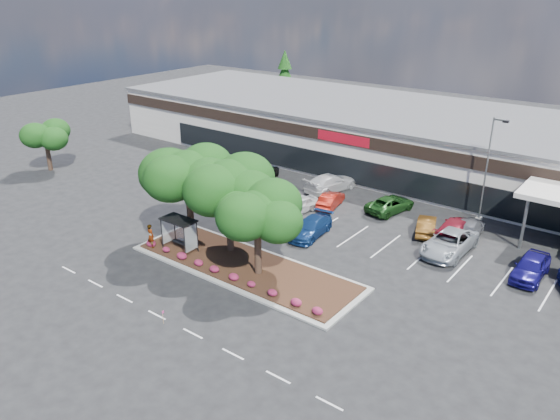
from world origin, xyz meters
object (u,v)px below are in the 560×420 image
Objects in this scene: light_pole at (486,178)px; survey_stake at (163,315)px; car_1 at (260,200)px; car_0 at (225,182)px.

light_pole is 9.81× the size of survey_stake.
car_1 reaches higher than survey_stake.
light_pole reaches higher than car_0.
light_pole is at bearing 7.22° from car_0.
light_pole is 1.70× the size of car_0.
light_pole is 29.17m from survey_stake.
survey_stake is 19.47m from car_1.
car_1 is (-17.35, -9.07, -3.39)m from light_pole.
survey_stake is (-10.11, -27.14, -3.46)m from light_pole.
car_0 reaches higher than car_1.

